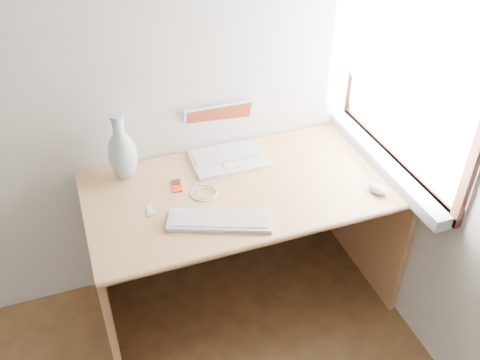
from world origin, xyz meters
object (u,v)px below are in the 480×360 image
object	(u,v)px
desk	(239,211)
external_keyboard	(219,221)
laptop	(225,146)
vase	(122,154)

from	to	relation	value
desk	external_keyboard	distance (m)	0.41
desk	laptop	distance (m)	0.33
desk	external_keyboard	size ratio (longest dim) A/B	3.20
vase	external_keyboard	bearing A→B (deg)	-55.18
external_keyboard	vase	size ratio (longest dim) A/B	1.36
external_keyboard	vase	bearing A→B (deg)	146.45
external_keyboard	vase	xyz separation A→B (m)	(-0.31, 0.45, 0.12)
desk	vase	world-z (taller)	vase
desk	laptop	world-z (taller)	laptop
laptop	external_keyboard	size ratio (longest dim) A/B	0.79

